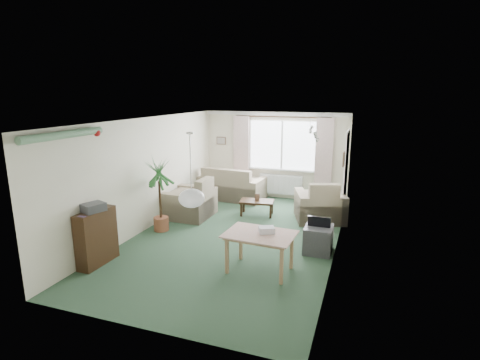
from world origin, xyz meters
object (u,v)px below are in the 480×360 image
(armchair_corner, at_px, (320,200))
(coffee_table, at_px, (257,208))
(bookshelf, at_px, (97,237))
(armchair_left, at_px, (189,197))
(dining_table, at_px, (260,253))
(houseplant, at_px, (160,195))
(pet_bed, at_px, (328,215))
(sofa, at_px, (232,183))
(tv_cube, at_px, (318,239))

(armchair_corner, xyz_separation_m, coffee_table, (-1.48, -0.15, -0.30))
(armchair_corner, height_order, bookshelf, bookshelf)
(armchair_left, bearing_deg, dining_table, 48.39)
(houseplant, distance_m, pet_bed, 3.97)
(dining_table, bearing_deg, houseplant, 156.26)
(armchair_left, bearing_deg, armchair_corner, 105.34)
(coffee_table, height_order, bookshelf, bookshelf)
(sofa, height_order, pet_bed, sofa)
(dining_table, bearing_deg, armchair_corner, 78.71)
(houseplant, bearing_deg, bookshelf, -96.12)
(sofa, height_order, armchair_corner, armchair_corner)
(tv_cube, distance_m, pet_bed, 2.11)
(armchair_corner, bearing_deg, armchair_left, -3.87)
(sofa, xyz_separation_m, houseplant, (-0.55, -2.88, 0.35))
(sofa, distance_m, houseplant, 2.95)
(sofa, relative_size, bookshelf, 1.87)
(bookshelf, relative_size, pet_bed, 1.62)
(coffee_table, bearing_deg, houseplant, -134.38)
(tv_cube, bearing_deg, sofa, 134.00)
(houseplant, distance_m, tv_cube, 3.39)
(armchair_left, relative_size, bookshelf, 1.11)
(sofa, distance_m, coffee_table, 1.65)
(coffee_table, distance_m, dining_table, 2.94)
(coffee_table, xyz_separation_m, bookshelf, (-1.84, -3.45, 0.30))
(armchair_corner, height_order, armchair_left, armchair_corner)
(armchair_corner, bearing_deg, bookshelf, 28.98)
(tv_cube, bearing_deg, coffee_table, 135.02)
(bookshelf, bearing_deg, houseplant, 85.17)
(armchair_corner, distance_m, bookshelf, 4.90)
(armchair_corner, xyz_separation_m, dining_table, (-0.59, -2.95, -0.16))
(coffee_table, bearing_deg, sofa, 132.46)
(sofa, bearing_deg, armchair_left, 81.63)
(armchair_corner, bearing_deg, sofa, -40.53)
(tv_cube, bearing_deg, houseplant, 179.65)
(armchair_corner, distance_m, houseplant, 3.64)
(armchair_corner, relative_size, tv_cube, 1.95)
(armchair_corner, xyz_separation_m, houseplant, (-3.12, -1.83, 0.32))
(bookshelf, bearing_deg, armchair_corner, 48.71)
(sofa, height_order, dining_table, sofa)
(sofa, distance_m, armchair_left, 1.86)
(coffee_table, bearing_deg, pet_bed, 13.51)
(pet_bed, bearing_deg, coffee_table, -166.49)
(armchair_left, xyz_separation_m, dining_table, (2.39, -2.18, -0.15))
(sofa, bearing_deg, armchair_corner, 161.95)
(sofa, height_order, armchair_left, armchair_left)
(coffee_table, height_order, pet_bed, coffee_table)
(tv_cube, relative_size, pet_bed, 0.93)
(coffee_table, bearing_deg, armchair_corner, 5.89)
(armchair_corner, height_order, coffee_table, armchair_corner)
(sofa, bearing_deg, pet_bed, 167.81)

